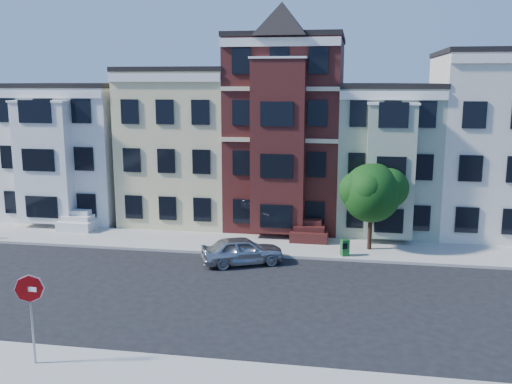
% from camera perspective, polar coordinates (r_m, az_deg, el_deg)
% --- Properties ---
extents(ground, '(120.00, 120.00, 0.00)m').
position_cam_1_polar(ground, '(25.68, -0.77, -10.55)').
color(ground, black).
extents(far_sidewalk, '(60.00, 4.00, 0.15)m').
position_cam_1_polar(far_sidewalk, '(33.13, 1.77, -5.39)').
color(far_sidewalk, '#9E9B93').
rests_on(far_sidewalk, ground).
extents(house_white, '(8.00, 9.00, 9.00)m').
position_cam_1_polar(house_white, '(42.92, -17.20, 3.94)').
color(house_white, silver).
rests_on(house_white, ground).
extents(house_yellow, '(7.00, 9.00, 10.00)m').
position_cam_1_polar(house_yellow, '(39.89, -6.90, 4.57)').
color(house_yellow, beige).
rests_on(house_yellow, ground).
extents(house_brown, '(7.00, 9.00, 12.00)m').
position_cam_1_polar(house_brown, '(38.38, 3.19, 5.88)').
color(house_brown, '#3F1614').
rests_on(house_brown, ground).
extents(house_green, '(6.00, 9.00, 9.00)m').
position_cam_1_polar(house_green, '(38.35, 12.87, 3.36)').
color(house_green, gray).
rests_on(house_green, ground).
extents(house_cream, '(8.00, 9.00, 11.00)m').
position_cam_1_polar(house_cream, '(39.25, 23.22, 4.38)').
color(house_cream, silver).
rests_on(house_cream, ground).
extents(street_tree, '(6.65, 6.65, 5.99)m').
position_cam_1_polar(street_tree, '(32.14, 11.44, -0.49)').
color(street_tree, '#174614').
rests_on(street_tree, far_sidewalk).
extents(parked_car, '(4.63, 3.31, 1.46)m').
position_cam_1_polar(parked_car, '(29.98, -1.39, -5.87)').
color(parked_car, '#ACAFB3').
rests_on(parked_car, ground).
extents(newspaper_box, '(0.51, 0.49, 0.89)m').
position_cam_1_polar(newspaper_box, '(31.32, 8.88, -5.51)').
color(newspaper_box, '#1A5D24').
rests_on(newspaper_box, far_sidewalk).
extents(stop_sign, '(0.97, 0.17, 3.51)m').
position_cam_1_polar(stop_sign, '(20.59, -21.53, -11.27)').
color(stop_sign, '#B10A0B').
rests_on(stop_sign, near_sidewalk).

